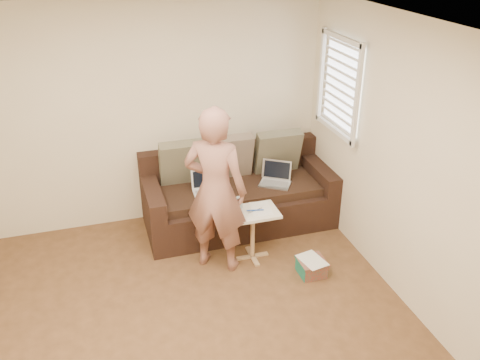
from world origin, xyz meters
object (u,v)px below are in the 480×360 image
(laptop_white, at_px, (209,194))
(side_table, at_px, (253,235))
(sofa, at_px, (239,192))
(drinking_glass, at_px, (239,202))
(person, at_px, (216,191))
(laptop_silver, at_px, (275,185))
(striped_box, at_px, (312,267))

(laptop_white, bearing_deg, side_table, -59.36)
(sofa, distance_m, drinking_glass, 0.66)
(side_table, bearing_deg, person, -179.42)
(sofa, distance_m, laptop_silver, 0.43)
(person, distance_m, drinking_glass, 0.40)
(laptop_white, relative_size, drinking_glass, 2.83)
(side_table, bearing_deg, laptop_silver, 51.96)
(sofa, relative_size, striped_box, 7.95)
(sofa, relative_size, person, 1.24)
(laptop_silver, bearing_deg, laptop_white, -147.64)
(sofa, height_order, person, person)
(drinking_glass, bearing_deg, laptop_white, 113.09)
(laptop_white, xyz_separation_m, striped_box, (0.82, -1.08, -0.43))
(laptop_silver, relative_size, side_table, 0.61)
(laptop_silver, relative_size, drinking_glass, 2.91)
(person, relative_size, striped_box, 6.39)
(laptop_white, distance_m, striped_box, 1.42)
(laptop_silver, distance_m, striped_box, 1.15)
(person, distance_m, side_table, 0.71)
(sofa, distance_m, person, 0.97)
(drinking_glass, bearing_deg, side_table, -46.68)
(drinking_glass, bearing_deg, striped_box, -43.83)
(laptop_white, height_order, side_table, laptop_white)
(laptop_white, bearing_deg, laptop_silver, 2.01)
(sofa, bearing_deg, drinking_glass, -106.35)
(sofa, bearing_deg, laptop_silver, -16.14)
(laptop_silver, relative_size, person, 0.20)
(person, bearing_deg, laptop_white, -63.73)
(person, height_order, side_table, person)
(drinking_glass, height_order, striped_box, drinking_glass)
(person, bearing_deg, laptop_silver, -112.12)
(sofa, xyz_separation_m, laptop_silver, (0.41, -0.12, 0.10))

